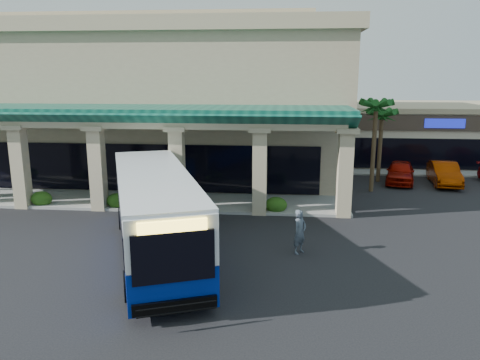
# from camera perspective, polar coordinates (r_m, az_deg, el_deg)

# --- Properties ---
(ground) EXTENTS (110.00, 110.00, 0.00)m
(ground) POSITION_cam_1_polar(r_m,az_deg,el_deg) (20.90, -2.56, -8.15)
(ground) COLOR black
(main_building) EXTENTS (30.80, 14.80, 11.35)m
(main_building) POSITION_cam_1_polar(r_m,az_deg,el_deg) (36.98, -11.69, 9.72)
(main_building) COLOR tan
(main_building) RESTS_ON ground
(arcade) EXTENTS (30.00, 6.20, 5.70)m
(arcade) POSITION_cam_1_polar(r_m,az_deg,el_deg) (28.63, -16.76, 2.95)
(arcade) COLOR #0C4D3E
(arcade) RESTS_ON ground
(strip_mall) EXTENTS (22.50, 12.50, 4.90)m
(strip_mall) POSITION_cam_1_polar(r_m,az_deg,el_deg) (46.21, 24.74, 5.36)
(strip_mall) COLOR beige
(strip_mall) RESTS_ON ground
(palm_0) EXTENTS (2.40, 2.40, 6.60)m
(palm_0) POSITION_cam_1_polar(r_m,az_deg,el_deg) (31.15, 16.03, 4.59)
(palm_0) COLOR #134816
(palm_0) RESTS_ON ground
(palm_1) EXTENTS (2.40, 2.40, 5.80)m
(palm_1) POSITION_cam_1_polar(r_m,az_deg,el_deg) (34.31, 16.74, 4.58)
(palm_1) COLOR #134816
(palm_1) RESTS_ON ground
(broadleaf_tree) EXTENTS (2.60, 2.60, 4.81)m
(broadleaf_tree) POSITION_cam_1_polar(r_m,az_deg,el_deg) (38.96, 12.40, 5.00)
(broadleaf_tree) COLOR #224B11
(broadleaf_tree) RESTS_ON ground
(transit_bus) EXTENTS (7.17, 12.73, 3.49)m
(transit_bus) POSITION_cam_1_polar(r_m,az_deg,el_deg) (19.92, -10.33, -4.10)
(transit_bus) COLOR #031E8B
(transit_bus) RESTS_ON ground
(pedestrian) EXTENTS (0.79, 0.83, 1.90)m
(pedestrian) POSITION_cam_1_polar(r_m,az_deg,el_deg) (20.04, 7.30, -6.27)
(pedestrian) COLOR #495460
(pedestrian) RESTS_ON ground
(car_silver) EXTENTS (2.89, 4.83, 1.54)m
(car_silver) POSITION_cam_1_polar(r_m,az_deg,el_deg) (34.65, 18.95, 0.92)
(car_silver) COLOR #920C02
(car_silver) RESTS_ON ground
(car_white) EXTENTS (2.19, 4.88, 1.55)m
(car_white) POSITION_cam_1_polar(r_m,az_deg,el_deg) (35.25, 23.63, 0.74)
(car_white) COLOR #852800
(car_white) RESTS_ON ground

